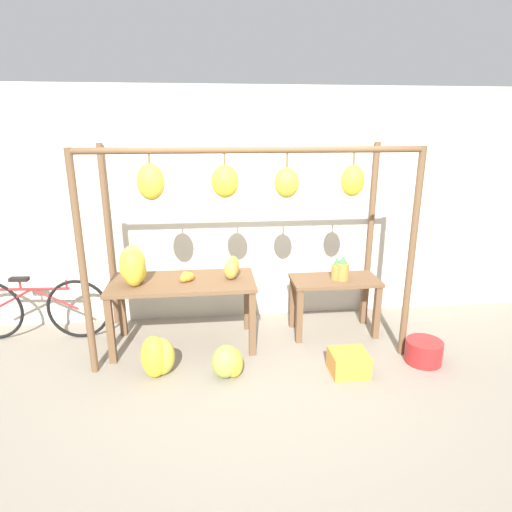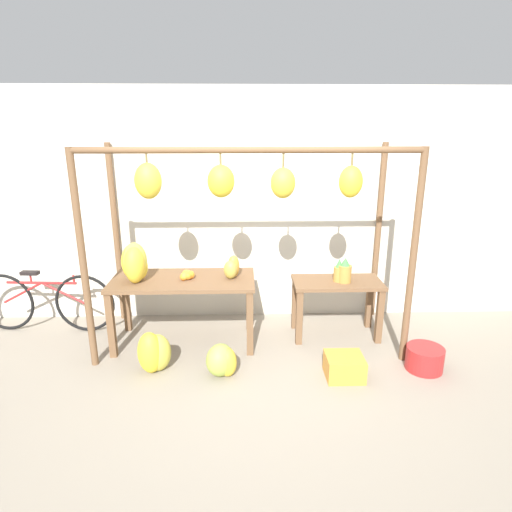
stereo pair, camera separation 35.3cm
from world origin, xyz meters
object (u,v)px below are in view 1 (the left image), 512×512
object	(u,v)px
banana_pile_ground_left	(157,357)
parked_bicycle	(35,309)
orange_pile	(186,277)
banana_pile_ground_right	(228,362)
papaya_pile	(232,269)
pineapple_cluster	(340,269)
blue_bucket	(424,351)
fruit_crate_white	(349,363)
banana_pile_on_table	(133,266)

from	to	relation	value
banana_pile_ground_left	parked_bicycle	xyz separation A→B (m)	(-1.45, 0.94, 0.17)
orange_pile	banana_pile_ground_right	size ratio (longest dim) A/B	0.44
parked_bicycle	orange_pile	bearing A→B (deg)	-11.22
papaya_pile	orange_pile	bearing A→B (deg)	-177.43
pineapple_cluster	blue_bucket	distance (m)	1.22
banana_pile_ground_left	papaya_pile	size ratio (longest dim) A/B	1.73
pineapple_cluster	banana_pile_ground_left	bearing A→B (deg)	-161.03
pineapple_cluster	papaya_pile	distance (m)	1.24
parked_bicycle	fruit_crate_white	bearing A→B (deg)	-18.33
blue_bucket	papaya_pile	bearing A→B (deg)	161.00
pineapple_cluster	banana_pile_ground_right	xyz separation A→B (m)	(-1.32, -0.79, -0.63)
banana_pile_ground_right	fruit_crate_white	xyz separation A→B (m)	(1.19, -0.06, -0.05)
pineapple_cluster	banana_pile_ground_left	xyz separation A→B (m)	(-2.01, -0.69, -0.60)
banana_pile_ground_right	parked_bicycle	distance (m)	2.38
blue_bucket	papaya_pile	distance (m)	2.18
fruit_crate_white	blue_bucket	xyz separation A→B (m)	(0.84, 0.11, 0.01)
papaya_pile	blue_bucket	bearing A→B (deg)	-19.00
orange_pile	papaya_pile	bearing A→B (deg)	2.57
banana_pile_on_table	banana_pile_ground_left	distance (m)	0.97
banana_pile_on_table	banana_pile_ground_left	world-z (taller)	banana_pile_on_table
parked_bicycle	banana_pile_on_table	bearing A→B (deg)	-17.72
orange_pile	banana_pile_ground_right	world-z (taller)	orange_pile
banana_pile_ground_right	pineapple_cluster	bearing A→B (deg)	30.85
banana_pile_ground_right	blue_bucket	bearing A→B (deg)	1.36
orange_pile	fruit_crate_white	distance (m)	1.89
papaya_pile	fruit_crate_white	bearing A→B (deg)	-35.37
orange_pile	banana_pile_ground_left	distance (m)	0.89
orange_pile	fruit_crate_white	bearing A→B (deg)	-25.47
banana_pile_ground_left	blue_bucket	bearing A→B (deg)	-1.08
pineapple_cluster	banana_pile_ground_right	distance (m)	1.67
banana_pile_ground_right	banana_pile_on_table	bearing A→B (deg)	145.15
orange_pile	pineapple_cluster	size ratio (longest dim) A/B	0.62
banana_pile_on_table	pineapple_cluster	xyz separation A→B (m)	(2.26, 0.14, -0.16)
banana_pile_ground_right	blue_bucket	xyz separation A→B (m)	(2.02, 0.05, -0.04)
orange_pile	blue_bucket	xyz separation A→B (m)	(2.43, -0.64, -0.68)
pineapple_cluster	banana_pile_ground_left	distance (m)	2.21
banana_pile_ground_left	banana_pile_ground_right	distance (m)	0.69
banana_pile_on_table	blue_bucket	distance (m)	3.14
banana_pile_on_table	blue_bucket	bearing A→B (deg)	-11.55
banana_pile_ground_left	parked_bicycle	bearing A→B (deg)	147.14
pineapple_cluster	banana_pile_on_table	bearing A→B (deg)	-176.53
banana_pile_on_table	fruit_crate_white	world-z (taller)	banana_pile_on_table
orange_pile	blue_bucket	size ratio (longest dim) A/B	0.48
banana_pile_on_table	pineapple_cluster	world-z (taller)	banana_pile_on_table
orange_pile	fruit_crate_white	xyz separation A→B (m)	(1.59, -0.76, -0.69)
pineapple_cluster	banana_pile_ground_right	world-z (taller)	pineapple_cluster
banana_pile_ground_left	blue_bucket	size ratio (longest dim) A/B	1.17
blue_bucket	papaya_pile	xyz separation A→B (m)	(-1.93, 0.67, 0.75)
fruit_crate_white	banana_pile_on_table	bearing A→B (deg)	161.33
banana_pile_on_table	papaya_pile	distance (m)	1.03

